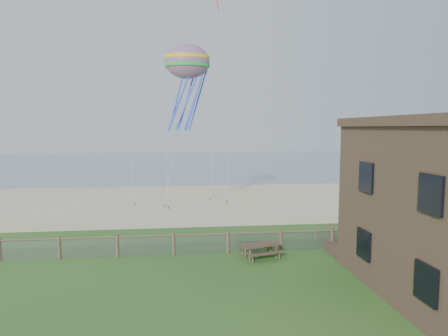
{
  "coord_description": "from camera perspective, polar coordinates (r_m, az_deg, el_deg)",
  "views": [
    {
      "loc": [
        -2.68,
        -15.42,
        6.93
      ],
      "look_at": [
        0.01,
        8.0,
        4.56
      ],
      "focal_mm": 32.0,
      "sensor_mm": 36.0,
      "label": 1
    }
  ],
  "objects": [
    {
      "name": "ground",
      "position": [
        17.12,
        3.19,
        -18.14
      ],
      "size": [
        160.0,
        160.0,
        0.0
      ],
      "primitive_type": "plane",
      "color": "#26531C",
      "rests_on": "ground"
    },
    {
      "name": "picnic_table",
      "position": [
        21.87,
        5.25,
        -11.58
      ],
      "size": [
        2.35,
        2.01,
        0.85
      ],
      "primitive_type": null,
      "rotation": [
        0.0,
        0.0,
        0.27
      ],
      "color": "brown",
      "rests_on": "ground"
    },
    {
      "name": "chainlink_fence",
      "position": [
        22.52,
        0.57,
        -10.71
      ],
      "size": [
        36.2,
        0.2,
        1.25
      ],
      "primitive_type": null,
      "color": "brown",
      "rests_on": "ground"
    },
    {
      "name": "sand_beach",
      "position": [
        38.15,
        -2.42,
        -4.71
      ],
      "size": [
        72.0,
        20.0,
        0.02
      ],
      "primitive_type": "cube",
      "color": "tan",
      "rests_on": "ground"
    },
    {
      "name": "ocean",
      "position": [
        81.76,
        -4.65,
        0.88
      ],
      "size": [
        160.0,
        68.0,
        0.02
      ],
      "primitive_type": "cube",
      "color": "slate",
      "rests_on": "ground"
    },
    {
      "name": "octopus_kite",
      "position": [
        32.19,
        -5.25,
        11.63
      ],
      "size": [
        3.64,
        2.64,
        7.28
      ],
      "primitive_type": null,
      "rotation": [
        0.0,
        0.0,
        0.04
      ],
      "color": "#FF5728"
    }
  ]
}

